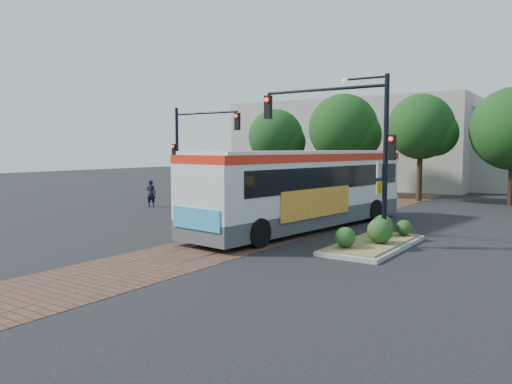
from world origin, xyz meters
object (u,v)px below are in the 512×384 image
Objects in this scene: officer at (151,193)px; signal_pole_left at (191,144)px; signal_pole_main at (353,133)px; traffic_island at (375,238)px; city_bus at (305,185)px; parked_car at (278,194)px.

signal_pole_left is at bearing 167.24° from officer.
signal_pole_main reaches higher than signal_pole_left.
signal_pole_main reaches higher than traffic_island.
city_bus is at bearing 150.98° from traffic_island.
signal_pole_main is 13.97m from parked_car.
signal_pole_main reaches higher than city_bus.
signal_pole_main is (-0.96, 0.09, 3.83)m from traffic_island.
parked_car is (-10.28, 9.89, 0.35)m from traffic_island.
city_bus is 9.84m from parked_car.
signal_pole_main is 3.63× the size of officer.
signal_pole_left is (-12.23, 4.80, -0.29)m from signal_pole_main.
traffic_island is 3.15× the size of officer.
traffic_island is 14.27m from parked_car.
signal_pole_main is at bearing -21.45° from signal_pole_left.
officer is 0.35× the size of parked_car.
officer is (-16.04, 4.35, 0.50)m from traffic_island.
signal_pole_main is at bearing 174.64° from traffic_island.
signal_pole_left is at bearing 158.55° from signal_pole_main.
signal_pole_main reaches higher than parked_car.
parked_car is at bearing 133.56° from signal_pole_main.
signal_pole_left is (-9.04, 2.59, 1.93)m from city_bus.
city_bus is at bearing 145.28° from signal_pole_main.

